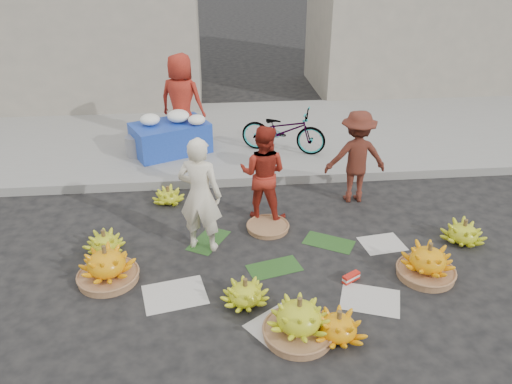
{
  "coord_description": "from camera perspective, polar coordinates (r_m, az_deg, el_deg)",
  "views": [
    {
      "loc": [
        -0.81,
        -5.19,
        3.66
      ],
      "look_at": [
        -0.26,
        0.51,
        0.7
      ],
      "focal_mm": 35.0,
      "sensor_mm": 36.0,
      "label": 1
    }
  ],
  "objects": [
    {
      "name": "man_striped",
      "position": [
        7.6,
        11.39,
        3.95
      ],
      "size": [
        0.93,
        0.55,
        1.43
      ],
      "primitive_type": "imported",
      "rotation": [
        0.0,
        0.0,
        3.12
      ],
      "color": "maroon",
      "rests_on": "ground"
    },
    {
      "name": "banana_bunch_0",
      "position": [
        6.17,
        -16.7,
        -8.05
      ],
      "size": [
        0.73,
        0.73,
        0.48
      ],
      "rotation": [
        0.0,
        0.0,
        -0.2
      ],
      "color": "brown",
      "rests_on": "ground"
    },
    {
      "name": "flower_vendor",
      "position": [
        9.33,
        -8.5,
        10.28
      ],
      "size": [
        0.98,
        0.81,
        1.71
      ],
      "primitive_type": "imported",
      "rotation": [
        0.0,
        0.0,
        2.77
      ],
      "color": "#AD2B1A",
      "rests_on": "sidewalk"
    },
    {
      "name": "banana_bunch_5",
      "position": [
        7.19,
        22.63,
        -4.26
      ],
      "size": [
        0.61,
        0.61,
        0.34
      ],
      "rotation": [
        0.0,
        0.0,
        0.16
      ],
      "color": "#9DB61A",
      "rests_on": "ground"
    },
    {
      "name": "sidewalk",
      "position": [
        10.18,
        -0.61,
        6.61
      ],
      "size": [
        40.0,
        4.0,
        0.12
      ],
      "primitive_type": "cube",
      "color": "gray",
      "rests_on": "ground"
    },
    {
      "name": "banana_bunch_4",
      "position": [
        6.32,
        19.02,
        -7.57
      ],
      "size": [
        0.68,
        0.68,
        0.46
      ],
      "rotation": [
        0.0,
        0.0,
        0.02
      ],
      "color": "brown",
      "rests_on": "ground"
    },
    {
      "name": "banana_bunch_2",
      "position": [
        5.2,
        4.92,
        -14.33
      ],
      "size": [
        0.78,
        0.78,
        0.48
      ],
      "rotation": [
        0.0,
        0.0,
        0.26
      ],
      "color": "brown",
      "rests_on": "ground"
    },
    {
      "name": "basket_spare",
      "position": [
        6.97,
        1.36,
        -4.04
      ],
      "size": [
        0.64,
        0.64,
        0.07
      ],
      "primitive_type": "cylinder",
      "rotation": [
        0.0,
        0.0,
        0.13
      ],
      "color": "brown",
      "rests_on": "ground"
    },
    {
      "name": "building_left",
      "position": [
        12.9,
        -20.88,
        18.26
      ],
      "size": [
        6.0,
        3.0,
        4.0
      ],
      "primitive_type": "cube",
      "color": "#9E9381",
      "rests_on": "sidewalk"
    },
    {
      "name": "banana_bunch_6",
      "position": [
        6.75,
        -16.91,
        -5.51
      ],
      "size": [
        0.51,
        0.51,
        0.31
      ],
      "rotation": [
        0.0,
        0.0,
        -0.06
      ],
      "color": "#9DB61A",
      "rests_on": "ground"
    },
    {
      "name": "incense_stack",
      "position": [
        6.09,
        10.82,
        -9.55
      ],
      "size": [
        0.24,
        0.18,
        0.09
      ],
      "primitive_type": "cube",
      "rotation": [
        0.0,
        0.0,
        0.55
      ],
      "color": "red",
      "rests_on": "ground"
    },
    {
      "name": "curb",
      "position": [
        8.25,
        0.66,
        1.57
      ],
      "size": [
        40.0,
        0.25,
        0.15
      ],
      "primitive_type": "cube",
      "color": "gray",
      "rests_on": "ground"
    },
    {
      "name": "banana_bunch_7",
      "position": [
        7.72,
        -9.99,
        -0.46
      ],
      "size": [
        0.51,
        0.51,
        0.28
      ],
      "rotation": [
        0.0,
        0.0,
        0.23
      ],
      "color": "#9DB61A",
      "rests_on": "ground"
    },
    {
      "name": "vendor_red",
      "position": [
        6.96,
        0.81,
        2.15
      ],
      "size": [
        0.82,
        0.73,
        1.4
      ],
      "primitive_type": "imported",
      "rotation": [
        0.0,
        0.0,
        2.79
      ],
      "color": "#AD2B1A",
      "rests_on": "ground"
    },
    {
      "name": "banana_bunch_3",
      "position": [
        5.27,
        9.38,
        -14.89
      ],
      "size": [
        0.64,
        0.64,
        0.34
      ],
      "rotation": [
        0.0,
        0.0,
        0.23
      ],
      "color": "#F9A60C",
      "rests_on": "ground"
    },
    {
      "name": "flower_table",
      "position": [
        9.19,
        -9.71,
        6.36
      ],
      "size": [
        1.53,
        1.28,
        0.76
      ],
      "rotation": [
        0.0,
        0.0,
        0.42
      ],
      "color": "#1A3AA9",
      "rests_on": "sidewalk"
    },
    {
      "name": "ground",
      "position": [
        6.4,
        2.77,
        -7.58
      ],
      "size": [
        80.0,
        80.0,
        0.0
      ],
      "primitive_type": "plane",
      "color": "black",
      "rests_on": "ground"
    },
    {
      "name": "grey_bucket",
      "position": [
        9.19,
        -13.66,
        5.11
      ],
      "size": [
        0.33,
        0.33,
        0.37
      ],
      "primitive_type": "cylinder",
      "color": "gray",
      "rests_on": "sidewalk"
    },
    {
      "name": "banana_leaves",
      "position": [
        6.55,
        1.66,
        -6.61
      ],
      "size": [
        2.0,
        1.0,
        0.0
      ],
      "primitive_type": null,
      "color": "#1D4617",
      "rests_on": "ground"
    },
    {
      "name": "vendor_cream",
      "position": [
        6.26,
        -6.42,
        -0.37
      ],
      "size": [
        0.65,
        0.53,
        1.53
      ],
      "primitive_type": "imported",
      "rotation": [
        0.0,
        0.0,
        2.82
      ],
      "color": "white",
      "rests_on": "ground"
    },
    {
      "name": "bicycle",
      "position": [
        9.07,
        3.14,
        7.06
      ],
      "size": [
        1.05,
        1.64,
        0.81
      ],
      "primitive_type": "imported",
      "rotation": [
        0.0,
        0.0,
        1.21
      ],
      "color": "gray",
      "rests_on": "sidewalk"
    },
    {
      "name": "banana_bunch_1",
      "position": [
        5.62,
        -1.23,
        -11.45
      ],
      "size": [
        0.61,
        0.61,
        0.33
      ],
      "rotation": [
        0.0,
        0.0,
        -0.2
      ],
      "color": "#9DB61A",
      "rests_on": "ground"
    },
    {
      "name": "newspaper_scatter",
      "position": [
        5.77,
        3.9,
        -12.07
      ],
      "size": [
        3.2,
        1.8,
        0.0
      ],
      "primitive_type": null,
      "color": "beige",
      "rests_on": "ground"
    }
  ]
}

